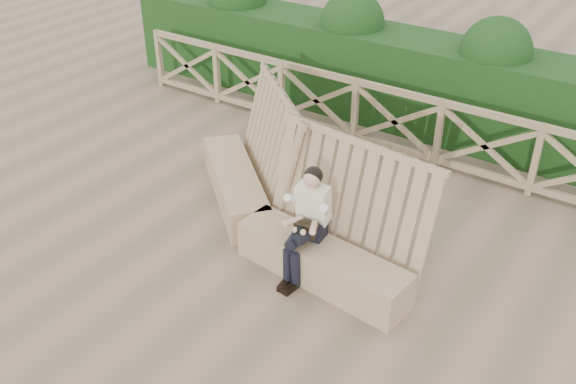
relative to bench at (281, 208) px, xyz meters
The scene contains 5 objects.
ground 0.83m from the bench, 74.50° to the right, with size 60.00×60.00×0.00m, color brown.
bench is the anchor object (origin of this frame).
woman 0.89m from the bench, 32.51° to the right, with size 0.40×0.81×1.36m.
guardrail 2.81m from the bench, 86.01° to the left, with size 10.10×0.09×1.10m.
hedge 4.02m from the bench, 87.21° to the left, with size 12.00×1.20×1.50m, color black.
Camera 1 is at (3.73, -4.83, 4.82)m, focal length 40.00 mm.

